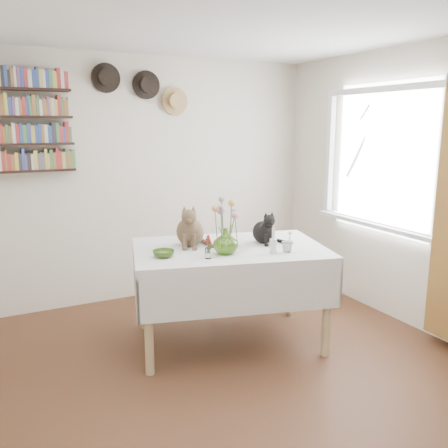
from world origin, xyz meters
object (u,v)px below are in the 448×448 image
dining_table (229,271)px  flower_vase (226,241)px  black_cat (264,226)px  tabby_cat (190,224)px  bookshelf_unit (13,121)px

dining_table → flower_vase: (-0.12, -0.17, 0.31)m
dining_table → black_cat: (0.32, -0.00, 0.35)m
dining_table → tabby_cat: bearing=144.2°
tabby_cat → bookshelf_unit: bearing=162.4°
tabby_cat → black_cat: 0.62m
dining_table → black_cat: size_ratio=6.13×
flower_vase → bookshelf_unit: 2.22m
flower_vase → bookshelf_unit: size_ratio=0.20×
dining_table → flower_vase: size_ratio=8.65×
tabby_cat → black_cat: tabby_cat is taller
flower_vase → tabby_cat: bearing=111.4°
bookshelf_unit → tabby_cat: bearing=-43.8°
tabby_cat → bookshelf_unit: 1.85m
tabby_cat → black_cat: size_ratio=1.26×
black_cat → bookshelf_unit: 2.40m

